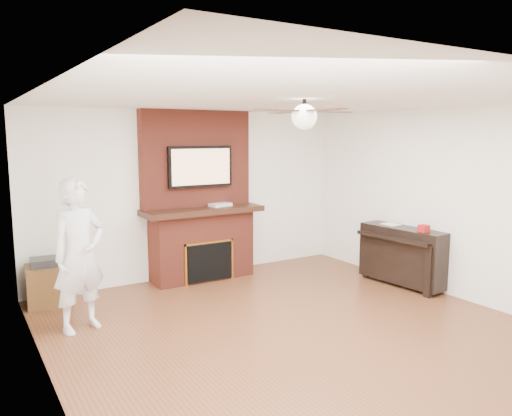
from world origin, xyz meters
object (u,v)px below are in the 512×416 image
person (79,255)px  side_table (48,283)px  fireplace (200,212)px  piano (402,254)px

person → side_table: bearing=80.1°
person → side_table: size_ratio=2.82×
fireplace → person: size_ratio=1.49×
person → side_table: person is taller
fireplace → piano: 3.00m
fireplace → piano: fireplace is taller
fireplace → piano: (2.30, -1.86, -0.55)m
person → side_table: 1.26m
fireplace → side_table: (-2.16, -0.07, -0.72)m
side_table → person: bearing=-76.0°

